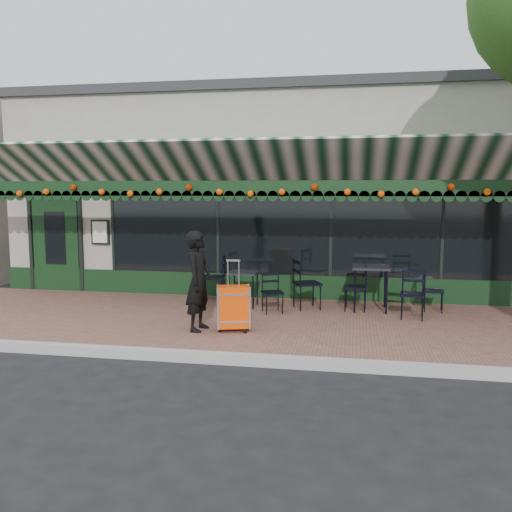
% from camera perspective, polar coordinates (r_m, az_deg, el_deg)
% --- Properties ---
extents(ground, '(80.00, 80.00, 0.00)m').
position_cam_1_polar(ground, '(7.87, -4.05, -11.00)').
color(ground, black).
rests_on(ground, ground).
extents(sidewalk, '(18.00, 4.00, 0.15)m').
position_cam_1_polar(sidewalk, '(9.73, -1.10, -7.03)').
color(sidewalk, brown).
rests_on(sidewalk, ground).
extents(curb, '(18.00, 0.16, 0.15)m').
position_cam_1_polar(curb, '(7.78, -4.20, -10.65)').
color(curb, '#9E9E99').
rests_on(curb, ground).
extents(restaurant_building, '(12.00, 9.60, 4.50)m').
position_cam_1_polar(restaurant_building, '(15.21, 3.29, 6.34)').
color(restaurant_building, gray).
rests_on(restaurant_building, ground).
extents(woman, '(0.45, 0.63, 1.62)m').
position_cam_1_polar(woman, '(8.82, -6.07, -2.64)').
color(woman, black).
rests_on(woman, sidewalk).
extents(suitcase, '(0.56, 0.41, 1.16)m').
position_cam_1_polar(suitcase, '(8.78, -2.37, -5.46)').
color(suitcase, '#EB4407').
rests_on(suitcase, sidewalk).
extents(cafe_table_a, '(0.69, 0.69, 0.85)m').
position_cam_1_polar(cafe_table_a, '(10.49, 11.99, -1.50)').
color(cafe_table_a, black).
rests_on(cafe_table_a, sidewalk).
extents(cafe_table_b, '(0.56, 0.56, 0.69)m').
position_cam_1_polar(cafe_table_b, '(10.59, -1.34, -2.04)').
color(cafe_table_b, black).
rests_on(cafe_table_b, sidewalk).
extents(chair_a_left, '(0.46, 0.46, 0.87)m').
position_cam_1_polar(chair_a_left, '(10.48, 10.44, -3.28)').
color(chair_a_left, black).
rests_on(chair_a_left, sidewalk).
extents(chair_a_right, '(0.42, 0.42, 0.76)m').
position_cam_1_polar(chair_a_right, '(10.76, 18.18, -3.55)').
color(chair_a_right, black).
rests_on(chair_a_right, sidewalk).
extents(chair_a_front, '(0.47, 0.47, 0.86)m').
position_cam_1_polar(chair_a_front, '(10.02, 16.15, -3.95)').
color(chair_a_front, black).
rests_on(chair_a_front, sidewalk).
extents(chair_b_left, '(0.53, 0.53, 0.95)m').
position_cam_1_polar(chair_b_left, '(11.25, -4.48, -2.30)').
color(chair_b_left, black).
rests_on(chair_b_left, sidewalk).
extents(chair_b_right, '(0.64, 0.64, 0.97)m').
position_cam_1_polar(chair_b_right, '(10.46, 5.41, -2.94)').
color(chair_b_right, black).
rests_on(chair_b_right, sidewalk).
extents(chair_b_front, '(0.49, 0.49, 0.75)m').
position_cam_1_polar(chair_b_front, '(10.09, 1.75, -3.91)').
color(chair_b_front, black).
rests_on(chair_b_front, sidewalk).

